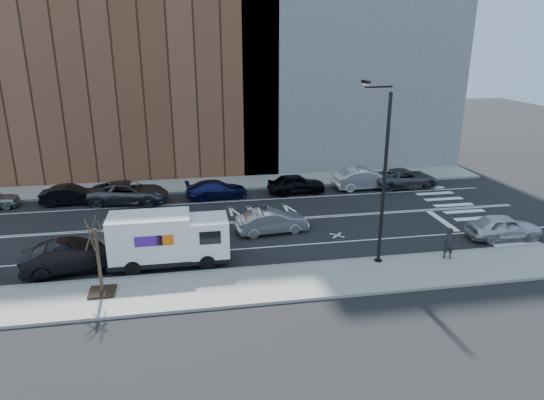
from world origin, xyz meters
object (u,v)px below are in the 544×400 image
object	(u,v)px
driving_sedan	(272,221)
pedestrian	(449,243)
fedex_van	(168,238)
far_parked_b	(71,195)
near_parked_front	(504,227)

from	to	relation	value
driving_sedan	pedestrian	world-z (taller)	pedestrian
fedex_van	pedestrian	xyz separation A→B (m)	(14.81, -2.12, -0.48)
fedex_van	far_parked_b	size ratio (longest dim) A/B	1.49
near_parked_front	pedestrian	world-z (taller)	pedestrian
pedestrian	far_parked_b	bearing A→B (deg)	162.55
near_parked_front	far_parked_b	bearing A→B (deg)	69.58
fedex_van	driving_sedan	distance (m)	7.10
driving_sedan	pedestrian	distance (m)	10.34
near_parked_front	driving_sedan	bearing A→B (deg)	78.14
far_parked_b	pedestrian	xyz separation A→B (m)	(22.03, -13.45, 0.32)
near_parked_front	pedestrian	bearing A→B (deg)	117.08
near_parked_front	pedestrian	xyz separation A→B (m)	(-4.80, -2.22, 0.27)
pedestrian	near_parked_front	bearing A→B (deg)	38.74
far_parked_b	driving_sedan	world-z (taller)	driving_sedan
fedex_van	pedestrian	bearing A→B (deg)	-8.23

